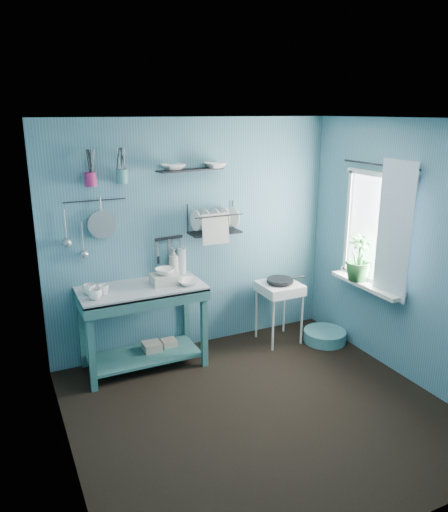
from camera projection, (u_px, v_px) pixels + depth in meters
name	position (u px, v px, depth m)	size (l,w,h in m)	color
floor	(260.00, 411.00, 4.42)	(3.20, 3.20, 0.00)	black
ceiling	(266.00, 119.00, 3.72)	(3.20, 3.20, 0.00)	silver
wall_back	(194.00, 237.00, 5.37)	(3.20, 3.20, 0.00)	#3E6D80
wall_front	(396.00, 355.00, 2.77)	(3.20, 3.20, 0.00)	#3E6D80
wall_left	(59.00, 309.00, 3.42)	(3.00, 3.00, 0.00)	#3E6D80
wall_right	(410.00, 254.00, 4.73)	(3.00, 3.00, 0.00)	#3E6D80
work_counter	(143.00, 327.00, 5.08)	(1.24, 0.62, 0.88)	#2E6260
mug_left	(95.00, 294.00, 4.61)	(0.12, 0.12, 0.10)	white
mug_mid	(104.00, 290.00, 4.73)	(0.10, 0.10, 0.09)	white
mug_right	(90.00, 289.00, 4.74)	(0.12, 0.12, 0.10)	white
wash_tub	(165.00, 279.00, 5.03)	(0.28, 0.22, 0.10)	#B8B6A8
tub_bowl	(165.00, 271.00, 5.00)	(0.20, 0.20, 0.06)	white
soap_bottle	(174.00, 262.00, 5.26)	(0.12, 0.12, 0.30)	#B8B6A8
water_bottle	(182.00, 261.00, 5.32)	(0.09, 0.09, 0.28)	silver
counter_bowl	(189.00, 282.00, 5.00)	(0.22, 0.22, 0.05)	white
hotplate_stand	(279.00, 312.00, 5.68)	(0.44, 0.44, 0.70)	silver
frying_pan	(280.00, 280.00, 5.57)	(0.30, 0.30, 0.04)	black
knife_strip	(169.00, 238.00, 5.22)	(0.32, 0.02, 0.03)	black
dish_rack	(215.00, 219.00, 5.28)	(0.55, 0.24, 0.32)	black
upper_shelf	(190.00, 170.00, 5.05)	(0.70, 0.18, 0.01)	black
shelf_bowl_left	(173.00, 167.00, 4.97)	(0.23, 0.23, 0.06)	white
shelf_bowl_right	(215.00, 161.00, 5.15)	(0.22, 0.22, 0.05)	white
utensil_cup_magenta	(91.00, 179.00, 4.67)	(0.11, 0.11, 0.13)	#9A1C58
utensil_cup_teal	(122.00, 177.00, 4.79)	(0.11, 0.11, 0.13)	teal
colander	(102.00, 224.00, 4.86)	(0.28, 0.28, 0.03)	#A0A1A7
ladle_outer	(65.00, 225.00, 4.72)	(0.01, 0.01, 0.30)	#A0A1A7
ladle_inner	(82.00, 237.00, 4.82)	(0.01, 0.01, 0.30)	#A0A1A7
hook_rail	(95.00, 201.00, 4.79)	(0.01, 0.01, 0.60)	black
window_glass	(377.00, 229.00, 5.07)	(1.10, 1.10, 0.00)	white
windowsill	(366.00, 285.00, 5.20)	(0.16, 0.95, 0.04)	silver
curtain	(394.00, 231.00, 4.77)	(1.35, 1.35, 0.00)	white
curtain_rod	(379.00, 165.00, 4.87)	(0.02, 0.02, 1.05)	black
potted_plant	(359.00, 258.00, 5.23)	(0.27, 0.27, 0.49)	#29682F
storage_tin_large	(152.00, 352.00, 5.25)	(0.18, 0.18, 0.22)	tan
storage_tin_small	(169.00, 348.00, 5.37)	(0.15, 0.15, 0.20)	tan
floor_basin	(325.00, 336.00, 5.74)	(0.49, 0.49, 0.13)	teal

